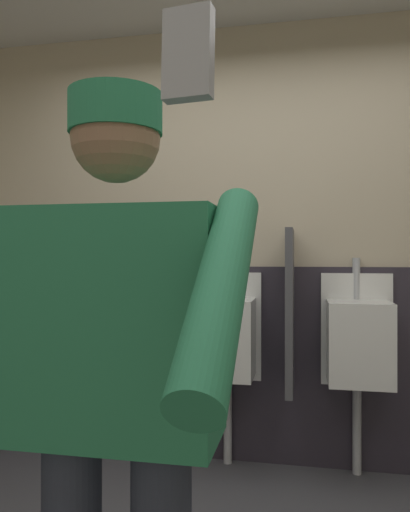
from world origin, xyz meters
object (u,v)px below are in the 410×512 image
Objects in this scene: cell_phone at (188,54)px; person at (114,381)px; urinal_middle at (359,341)px; urinal_left at (225,337)px.

person is at bearing 128.03° from cell_phone.
person reaches higher than urinal_middle.
cell_phone is (0.29, -0.50, 0.53)m from person.
cell_phone reaches higher than urinal_middle.
person is at bearing -112.36° from urinal_middle.
urinal_middle is 1.93m from person.
urinal_left is 11.27× the size of cell_phone.
urinal_left is 0.76× the size of person.
urinal_middle is 0.76× the size of person.
cell_phone reaches higher than urinal_left.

